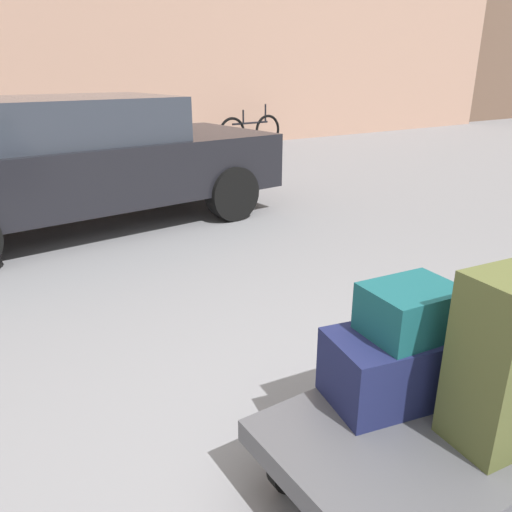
{
  "coord_description": "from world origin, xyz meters",
  "views": [
    {
      "loc": [
        -1.43,
        -1.0,
        1.67
      ],
      "look_at": [
        0.0,
        1.2,
        0.69
      ],
      "focal_mm": 34.7,
      "sensor_mm": 36.0,
      "label": 1
    }
  ],
  "objects_px": {
    "suitcase_olive_front_right": "(511,360)",
    "bollard_kerb_mid": "(259,149)",
    "bicycle_leaning": "(250,131)",
    "luggage_cart": "(417,440)",
    "bollard_kerb_near": "(200,154)",
    "parked_car": "(78,159)",
    "duffel_bag_navy_stacked_top": "(404,363)",
    "duffel_bag_teal_topmost_pile": "(411,310)"
  },
  "relations": [
    {
      "from": "suitcase_olive_front_right",
      "to": "parked_car",
      "type": "bearing_deg",
      "value": 100.46
    },
    {
      "from": "luggage_cart",
      "to": "bollard_kerb_mid",
      "type": "distance_m",
      "value": 7.98
    },
    {
      "from": "luggage_cart",
      "to": "bollard_kerb_near",
      "type": "xyz_separation_m",
      "value": [
        2.58,
        7.0,
        0.01
      ]
    },
    {
      "from": "duffel_bag_teal_topmost_pile",
      "to": "parked_car",
      "type": "height_order",
      "value": "parked_car"
    },
    {
      "from": "bicycle_leaning",
      "to": "luggage_cart",
      "type": "bearing_deg",
      "value": -118.56
    },
    {
      "from": "suitcase_olive_front_right",
      "to": "duffel_bag_teal_topmost_pile",
      "type": "distance_m",
      "value": 0.41
    },
    {
      "from": "luggage_cart",
      "to": "parked_car",
      "type": "xyz_separation_m",
      "value": [
        -0.09,
        4.68,
        0.49
      ]
    },
    {
      "from": "suitcase_olive_front_right",
      "to": "bollard_kerb_near",
      "type": "bearing_deg",
      "value": 78.7
    },
    {
      "from": "luggage_cart",
      "to": "bicycle_leaning",
      "type": "bearing_deg",
      "value": 61.44
    },
    {
      "from": "bicycle_leaning",
      "to": "duffel_bag_teal_topmost_pile",
      "type": "bearing_deg",
      "value": -118.53
    },
    {
      "from": "parked_car",
      "to": "bollard_kerb_mid",
      "type": "bearing_deg",
      "value": 30.65
    },
    {
      "from": "duffel_bag_teal_topmost_pile",
      "to": "bicycle_leaning",
      "type": "height_order",
      "value": "bicycle_leaning"
    },
    {
      "from": "bollard_kerb_near",
      "to": "bollard_kerb_mid",
      "type": "height_order",
      "value": "same"
    },
    {
      "from": "bollard_kerb_mid",
      "to": "parked_car",
      "type": "bearing_deg",
      "value": -149.35
    },
    {
      "from": "luggage_cart",
      "to": "parked_car",
      "type": "height_order",
      "value": "parked_car"
    },
    {
      "from": "parked_car",
      "to": "bollard_kerb_near",
      "type": "distance_m",
      "value": 3.58
    },
    {
      "from": "parked_car",
      "to": "bollard_kerb_mid",
      "type": "height_order",
      "value": "parked_car"
    },
    {
      "from": "bollard_kerb_mid",
      "to": "bollard_kerb_near",
      "type": "bearing_deg",
      "value": 180.0
    },
    {
      "from": "suitcase_olive_front_right",
      "to": "bollard_kerb_mid",
      "type": "height_order",
      "value": "suitcase_olive_front_right"
    },
    {
      "from": "luggage_cart",
      "to": "parked_car",
      "type": "distance_m",
      "value": 4.71
    },
    {
      "from": "duffel_bag_navy_stacked_top",
      "to": "bollard_kerb_near",
      "type": "distance_m",
      "value": 7.25
    },
    {
      "from": "duffel_bag_navy_stacked_top",
      "to": "duffel_bag_teal_topmost_pile",
      "type": "height_order",
      "value": "duffel_bag_teal_topmost_pile"
    },
    {
      "from": "suitcase_olive_front_right",
      "to": "luggage_cart",
      "type": "bearing_deg",
      "value": 142.84
    },
    {
      "from": "luggage_cart",
      "to": "bollard_kerb_near",
      "type": "bearing_deg",
      "value": 69.77
    },
    {
      "from": "bollard_kerb_near",
      "to": "duffel_bag_teal_topmost_pile",
      "type": "bearing_deg",
      "value": -109.95
    },
    {
      "from": "bicycle_leaning",
      "to": "bollard_kerb_near",
      "type": "bearing_deg",
      "value": -140.46
    },
    {
      "from": "bicycle_leaning",
      "to": "bollard_kerb_mid",
      "type": "bearing_deg",
      "value": -118.15
    },
    {
      "from": "duffel_bag_navy_stacked_top",
      "to": "parked_car",
      "type": "distance_m",
      "value": 4.5
    },
    {
      "from": "suitcase_olive_front_right",
      "to": "bollard_kerb_mid",
      "type": "relative_size",
      "value": 1.2
    },
    {
      "from": "luggage_cart",
      "to": "bollard_kerb_near",
      "type": "height_order",
      "value": "bollard_kerb_near"
    },
    {
      "from": "luggage_cart",
      "to": "bicycle_leaning",
      "type": "relative_size",
      "value": 0.67
    },
    {
      "from": "luggage_cart",
      "to": "parked_car",
      "type": "bearing_deg",
      "value": 91.15
    },
    {
      "from": "duffel_bag_navy_stacked_top",
      "to": "bollard_kerb_mid",
      "type": "distance_m",
      "value": 7.77
    },
    {
      "from": "bicycle_leaning",
      "to": "bollard_kerb_mid",
      "type": "relative_size",
      "value": 3.1
    },
    {
      "from": "luggage_cart",
      "to": "duffel_bag_navy_stacked_top",
      "type": "distance_m",
      "value": 0.31
    },
    {
      "from": "duffel_bag_navy_stacked_top",
      "to": "bollard_kerb_mid",
      "type": "xyz_separation_m",
      "value": [
        3.72,
        6.81,
        -0.21
      ]
    },
    {
      "from": "luggage_cart",
      "to": "bicycle_leaning",
      "type": "xyz_separation_m",
      "value": [
        4.82,
        8.85,
        0.1
      ]
    },
    {
      "from": "bicycle_leaning",
      "to": "bollard_kerb_near",
      "type": "xyz_separation_m",
      "value": [
        -2.24,
        -1.85,
        -0.09
      ]
    },
    {
      "from": "duffel_bag_navy_stacked_top",
      "to": "duffel_bag_teal_topmost_pile",
      "type": "relative_size",
      "value": 1.78
    },
    {
      "from": "duffel_bag_navy_stacked_top",
      "to": "bollard_kerb_near",
      "type": "relative_size",
      "value": 1.18
    },
    {
      "from": "duffel_bag_teal_topmost_pile",
      "to": "parked_car",
      "type": "distance_m",
      "value": 4.49
    },
    {
      "from": "suitcase_olive_front_right",
      "to": "bollard_kerb_mid",
      "type": "distance_m",
      "value": 8.07
    }
  ]
}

